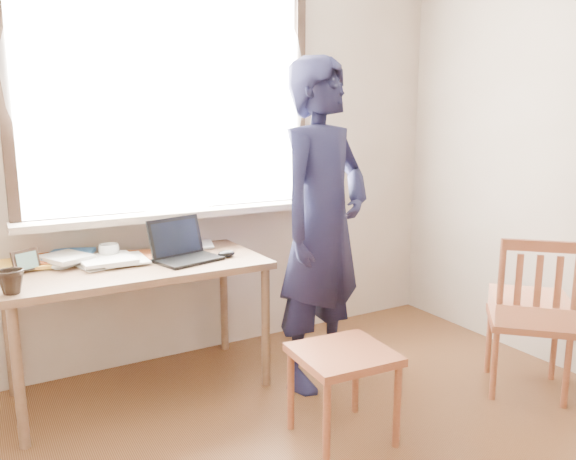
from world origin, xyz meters
TOP-DOWN VIEW (x-y plane):
  - room_shell at (-0.02, 0.20)m, footprint 3.52×4.02m
  - desk at (-0.54, 1.63)m, footprint 1.35×0.68m
  - laptop at (-0.29, 1.60)m, footprint 0.39×0.34m
  - mug_white at (-0.64, 1.80)m, footprint 0.16×0.16m
  - mug_dark at (-1.16, 1.39)m, footprint 0.16×0.16m
  - mouse at (-0.06, 1.53)m, footprint 0.10×0.07m
  - desk_clutter at (-0.84, 1.82)m, footprint 0.85×0.51m
  - book_a at (-0.98, 1.82)m, footprint 0.27×0.32m
  - book_b at (-0.17, 1.89)m, footprint 0.22×0.26m
  - picture_frame at (-1.07, 1.73)m, footprint 0.13×0.08m
  - work_chair at (0.15, 0.68)m, footprint 0.46×0.44m
  - side_chair at (1.30, 0.56)m, footprint 0.57×0.57m
  - person at (0.40, 1.24)m, footprint 0.77×0.63m

SIDE VIEW (x-z plane):
  - work_chair at x=0.15m, z-range 0.15..0.59m
  - side_chair at x=1.30m, z-range 0.02..0.91m
  - desk at x=-0.54m, z-range 0.29..1.01m
  - book_b at x=-0.17m, z-range 0.73..0.74m
  - book_a at x=-0.98m, z-range 0.73..0.75m
  - mouse at x=-0.06m, z-range 0.73..0.76m
  - desk_clutter at x=-0.84m, z-range 0.73..0.77m
  - mug_white at x=-0.64m, z-range 0.73..0.81m
  - laptop at x=-0.29m, z-range 0.67..0.89m
  - mug_dark at x=-1.16m, z-range 0.73..0.83m
  - picture_frame at x=-1.07m, z-range 0.73..0.84m
  - person at x=0.40m, z-range 0.00..1.82m
  - room_shell at x=-0.02m, z-range 0.33..2.94m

